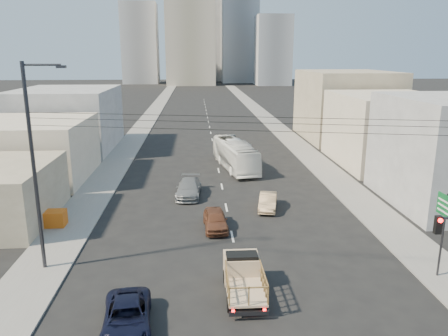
{
  "coord_description": "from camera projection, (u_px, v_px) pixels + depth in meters",
  "views": [
    {
      "loc": [
        -2.43,
        -20.22,
        12.31
      ],
      "look_at": [
        -0.21,
        13.61,
        3.5
      ],
      "focal_mm": 35.0,
      "sensor_mm": 36.0,
      "label": 1
    }
  ],
  "objects": [
    {
      "name": "midrise_ne",
      "position": [
        239.0,
        37.0,
        197.55
      ],
      "size": [
        16.0,
        16.0,
        40.0
      ],
      "primitive_type": "cube",
      "color": "gray",
      "rests_on": "ground"
    },
    {
      "name": "streetlamp_left",
      "position": [
        35.0,
        164.0,
        24.3
      ],
      "size": [
        2.36,
        0.25,
        12.0
      ],
      "color": "#2D2D33",
      "rests_on": "ground"
    },
    {
      "name": "sedan_tan",
      "position": [
        268.0,
        202.0,
        35.78
      ],
      "size": [
        2.14,
        4.1,
        1.29
      ],
      "primitive_type": "imported",
      "rotation": [
        0.0,
        0.0,
        -0.21
      ],
      "color": "tan",
      "rests_on": "ground"
    },
    {
      "name": "sedan_brown",
      "position": [
        215.0,
        220.0,
        31.7
      ],
      "size": [
        1.82,
        4.15,
        1.39
      ],
      "primitive_type": "imported",
      "rotation": [
        0.0,
        0.0,
        0.04
      ],
      "color": "brown",
      "rests_on": "ground"
    },
    {
      "name": "sidewalk_right",
      "position": [
        263.0,
        115.0,
        91.11
      ],
      "size": [
        3.5,
        180.0,
        0.12
      ],
      "primitive_type": "cube",
      "color": "slate",
      "rests_on": "ground"
    },
    {
      "name": "crate_stack",
      "position": [
        53.0,
        218.0,
        31.98
      ],
      "size": [
        1.8,
        1.2,
        1.14
      ],
      "color": "#CB5A13",
      "rests_on": "sidewalk_left"
    },
    {
      "name": "sedan_grey",
      "position": [
        189.0,
        188.0,
        39.05
      ],
      "size": [
        2.42,
        5.21,
        1.47
      ],
      "primitive_type": "imported",
      "rotation": [
        0.0,
        0.0,
        -0.07
      ],
      "color": "slate",
      "rests_on": "ground"
    },
    {
      "name": "bldg_left_mid",
      "position": [
        32.0,
        150.0,
        44.0
      ],
      "size": [
        11.0,
        12.0,
        6.0
      ],
      "primitive_type": "cube",
      "color": "#C3B59D",
      "rests_on": "ground"
    },
    {
      "name": "bldg_right_far",
      "position": [
        345.0,
        105.0,
        65.28
      ],
      "size": [
        12.0,
        16.0,
        10.0
      ],
      "primitive_type": "cube",
      "color": "gray",
      "rests_on": "ground"
    },
    {
      "name": "green_sign",
      "position": [
        445.0,
        216.0,
        23.99
      ],
      "size": [
        0.18,
        1.6,
        5.0
      ],
      "color": "#2D2D33",
      "rests_on": "ground"
    },
    {
      "name": "high_rise_tower",
      "position": [
        190.0,
        10.0,
        179.16
      ],
      "size": [
        20.0,
        20.0,
        60.0
      ],
      "primitive_type": "cube",
      "color": "tan",
      "rests_on": "ground"
    },
    {
      "name": "midrise_nw",
      "position": [
        140.0,
        44.0,
        190.7
      ],
      "size": [
        15.0,
        15.0,
        34.0
      ],
      "primitive_type": "cube",
      "color": "gray",
      "rests_on": "ground"
    },
    {
      "name": "overhead_wires",
      "position": [
        244.0,
        123.0,
        21.97
      ],
      "size": [
        23.01,
        5.02,
        0.72
      ],
      "color": "black",
      "rests_on": "ground"
    },
    {
      "name": "midrise_east",
      "position": [
        273.0,
        51.0,
        180.5
      ],
      "size": [
        14.0,
        14.0,
        28.0
      ],
      "primitive_type": "cube",
      "color": "gray",
      "rests_on": "ground"
    },
    {
      "name": "midrise_back",
      "position": [
        212.0,
        34.0,
        210.78
      ],
      "size": [
        18.0,
        18.0,
        44.0
      ],
      "primitive_type": "cube",
      "color": "gray",
      "rests_on": "ground"
    },
    {
      "name": "bldg_left_far",
      "position": [
        68.0,
        119.0,
        58.2
      ],
      "size": [
        12.0,
        16.0,
        8.0
      ],
      "primitive_type": "cube",
      "color": "gray",
      "rests_on": "ground"
    },
    {
      "name": "navy_pickup",
      "position": [
        127.0,
        317.0,
        19.99
      ],
      "size": [
        2.63,
        4.89,
        1.31
      ],
      "primitive_type": "imported",
      "rotation": [
        0.0,
        0.0,
        0.1
      ],
      "color": "black",
      "rests_on": "ground"
    },
    {
      "name": "city_bus",
      "position": [
        235.0,
        155.0,
        48.53
      ],
      "size": [
        4.48,
        11.46,
        3.11
      ],
      "primitive_type": "imported",
      "rotation": [
        0.0,
        0.0,
        0.17
      ],
      "color": "white",
      "rests_on": "ground"
    },
    {
      "name": "bldg_right_mid",
      "position": [
        387.0,
        130.0,
        50.04
      ],
      "size": [
        11.0,
        14.0,
        8.0
      ],
      "primitive_type": "cube",
      "color": "#C3B59D",
      "rests_on": "ground"
    },
    {
      "name": "ground",
      "position": [
        245.0,
        298.0,
        22.77
      ],
      "size": [
        420.0,
        420.0,
        0.0
      ],
      "primitive_type": "plane",
      "color": "black",
      "rests_on": "ground"
    },
    {
      "name": "lane_dashes",
      "position": [
        210.0,
        130.0,
        73.96
      ],
      "size": [
        0.15,
        104.0,
        0.01
      ],
      "color": "silver",
      "rests_on": "ground"
    },
    {
      "name": "sidewalk_left",
      "position": [
        150.0,
        116.0,
        89.62
      ],
      "size": [
        3.5,
        180.0,
        0.12
      ],
      "primitive_type": "cube",
      "color": "slate",
      "rests_on": "ground"
    },
    {
      "name": "flatbed_pickup",
      "position": [
        243.0,
        275.0,
        22.92
      ],
      "size": [
        1.95,
        4.41,
        1.9
      ],
      "color": "tan",
      "rests_on": "ground"
    }
  ]
}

